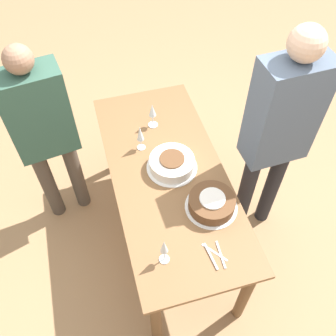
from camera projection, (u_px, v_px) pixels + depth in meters
ground_plane at (168, 231)px, 3.06m from camera, size 12.00×12.00×0.00m
dining_table at (168, 184)px, 2.55m from camera, size 1.68×0.73×0.77m
cake_center_white at (172, 163)px, 2.45m from camera, size 0.34×0.34×0.10m
cake_front_chocolate at (212, 203)px, 2.25m from camera, size 0.32×0.32×0.10m
wine_glass_near at (152, 112)px, 2.63m from camera, size 0.07×0.07×0.20m
wine_glass_far at (140, 134)px, 2.49m from camera, size 0.06×0.06×0.20m
wine_glass_extra at (164, 248)px, 1.96m from camera, size 0.06×0.06×0.21m
fork_pile at (215, 254)px, 2.09m from camera, size 0.18×0.11×0.01m
person_cutting at (279, 129)px, 2.29m from camera, size 0.24×0.41×1.76m
person_watching at (43, 128)px, 2.48m from camera, size 0.28×0.43×1.56m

